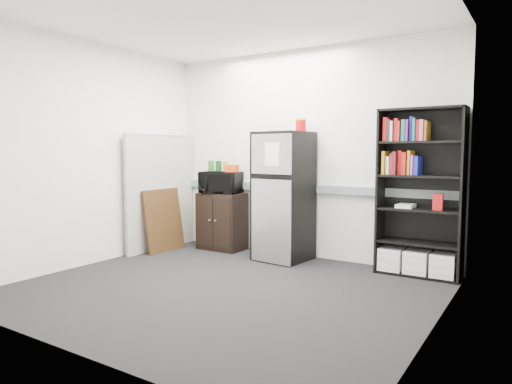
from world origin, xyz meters
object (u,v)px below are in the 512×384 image
Objects in this scene: refrigerator at (283,196)px; cubicle_partition at (161,192)px; bookshelf at (420,194)px; microwave at (221,182)px; cabinet at (222,221)px.

cubicle_partition is at bearing -163.13° from refrigerator.
microwave is at bearing -178.28° from bookshelf.
cubicle_partition is 2.03× the size of cabinet.
cabinet is at bearing -178.35° from refrigerator.
cabinet is 1.47× the size of microwave.
microwave is at bearing -90.00° from cabinet.
microwave is at bearing 28.25° from cubicle_partition.
refrigerator is at bearing -17.00° from microwave.
microwave is (0.75, 0.40, 0.14)m from cubicle_partition.
cubicle_partition is 2.97× the size of microwave.
bookshelf is 1.14× the size of cubicle_partition.
cubicle_partition is at bearing -150.82° from cabinet.
bookshelf is at bearing -11.73° from microwave.
bookshelf is 3.46m from cubicle_partition.
refrigerator is (1.03, -0.08, 0.41)m from cabinet.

